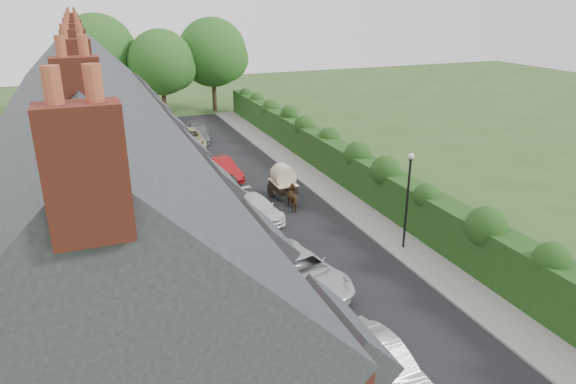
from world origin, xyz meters
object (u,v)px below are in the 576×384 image
at_px(car_silver_b, 300,271).
at_px(horse_cart, 283,180).
at_px(car_red, 221,169).
at_px(car_beige, 188,138).
at_px(lamppost, 408,189).
at_px(horse, 294,198).
at_px(car_silver_a, 380,366).
at_px(car_white, 256,208).
at_px(car_green, 229,188).
at_px(car_grey, 198,133).

distance_m(car_silver_b, horse_cart, 10.83).
height_order(car_red, car_beige, car_beige).
distance_m(lamppost, car_beige, 24.39).
bearing_deg(lamppost, horse, 114.29).
height_order(lamppost, car_beige, lamppost).
bearing_deg(car_silver_a, car_red, 83.85).
xyz_separation_m(car_white, car_beige, (-0.62, 16.80, 0.14)).
height_order(lamppost, car_silver_a, lamppost).
height_order(car_silver_a, horse, car_silver_a).
height_order(lamppost, horse_cart, lamppost).
xyz_separation_m(car_white, horse_cart, (2.58, 2.33, 0.65)).
relative_size(lamppost, horse, 3.01).
bearing_deg(horse_cart, car_beige, 102.49).
bearing_deg(horse, car_white, 13.68).
distance_m(car_silver_b, car_green, 11.72).
bearing_deg(car_grey, horse, -73.27).
distance_m(car_silver_a, horse_cart, 17.43).
bearing_deg(car_grey, car_red, -83.26).
xyz_separation_m(lamppost, car_silver_a, (-6.40, -8.20, -2.52)).
relative_size(car_green, car_beige, 0.70).
xyz_separation_m(car_silver_b, horse, (3.21, 8.48, -0.07)).
xyz_separation_m(car_beige, car_grey, (1.27, 2.00, -0.07)).
bearing_deg(horse, car_grey, -80.72).
height_order(car_silver_a, car_green, car_silver_a).
xyz_separation_m(car_green, car_grey, (1.24, 15.09, 0.04)).
bearing_deg(car_grey, car_silver_a, -81.47).
distance_m(car_beige, car_grey, 2.37).
relative_size(car_red, horse_cart, 1.45).
xyz_separation_m(car_white, horse, (2.58, 0.48, 0.07)).
relative_size(car_silver_a, car_red, 1.03).
distance_m(car_silver_a, car_silver_b, 6.80).
xyz_separation_m(car_silver_b, car_red, (0.50, 15.60, -0.04)).
bearing_deg(horse, lamppost, 117.53).
bearing_deg(car_beige, car_white, -82.54).
relative_size(car_green, car_red, 0.86).
bearing_deg(car_red, car_beige, 83.77).
distance_m(car_silver_b, horse, 9.07).
xyz_separation_m(horse, horse_cart, (0.00, 1.85, 0.58)).
bearing_deg(car_beige, car_green, -84.55).
relative_size(car_silver_a, car_beige, 0.83).
bearing_deg(car_silver_a, horse, 73.26).
bearing_deg(car_silver_b, car_silver_a, -102.94).
bearing_deg(horse, car_red, -65.92).
distance_m(car_white, car_grey, 18.81).
height_order(car_silver_a, horse_cart, horse_cart).
relative_size(car_silver_b, horse_cart, 1.80).
distance_m(car_green, car_grey, 15.14).
xyz_separation_m(car_grey, horse_cart, (1.94, -16.47, 0.59)).
bearing_deg(lamppost, car_silver_a, -127.97).
relative_size(car_white, horse, 2.61).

